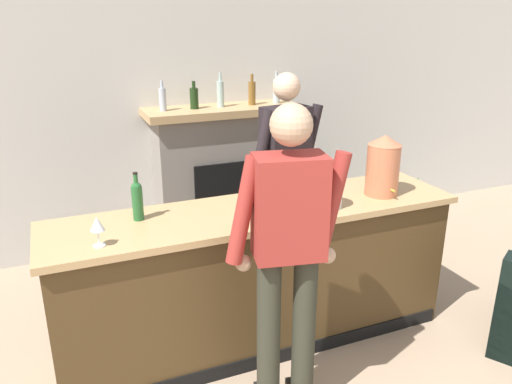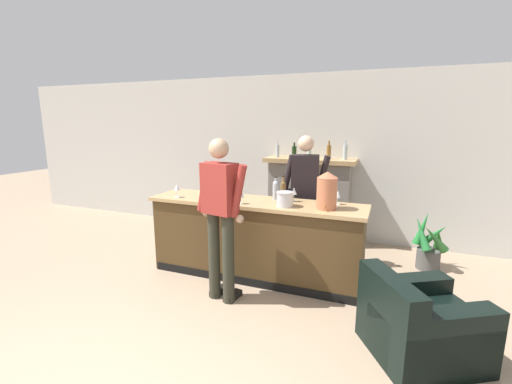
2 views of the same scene
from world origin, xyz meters
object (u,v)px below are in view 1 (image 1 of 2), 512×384
copper_dispenser (383,165)px  wine_glass_front_left (97,225)px  person_bartender (285,175)px  wine_bottle_riesling_slim (137,199)px  fireplace_stone (224,176)px  wine_glass_by_dispenser (256,203)px  person_customer (288,256)px  wine_glass_front_right (311,176)px  potted_plant_corner (405,206)px  wine_glass_near_bucket (370,167)px  ice_bucket_steel (328,194)px  wine_bottle_chardonnay_pale (277,177)px  wine_bottle_cabernet_heavy (300,178)px

copper_dispenser → wine_glass_front_left: bearing=-176.8°
person_bartender → wine_bottle_riesling_slim: bearing=-158.3°
fireplace_stone → wine_glass_by_dispenser: bearing=-102.9°
copper_dispenser → person_customer: bearing=-149.0°
person_customer → wine_glass_front_right: person_customer is taller
person_customer → person_bartender: 1.43m
potted_plant_corner → wine_glass_near_bucket: wine_glass_near_bucket is taller
person_customer → wine_bottle_riesling_slim: size_ratio=5.92×
person_bartender → ice_bucket_steel: bearing=-94.1°
ice_bucket_steel → wine_glass_front_right: 0.29m
potted_plant_corner → wine_glass_by_dispenser: bearing=-149.9°
person_customer → wine_glass_front_left: bearing=150.5°
person_bartender → wine_glass_front_left: size_ratio=10.54×
ice_bucket_steel → wine_bottle_chardonnay_pale: 0.39m
wine_glass_front_right → wine_bottle_riesling_slim: bearing=-178.7°
person_customer → wine_glass_near_bucket: bearing=38.2°
fireplace_stone → wine_bottle_riesling_slim: 1.92m
potted_plant_corner → wine_glass_front_left: size_ratio=4.50×
potted_plant_corner → person_customer: (-2.23, -1.77, 0.68)m
potted_plant_corner → wine_glass_front_left: (-3.13, -1.26, 0.80)m
wine_glass_front_right → wine_glass_front_left: size_ratio=1.05×
fireplace_stone → wine_glass_near_bucket: fireplace_stone is taller
person_bartender → wine_bottle_cabernet_heavy: size_ratio=5.55×
person_bartender → ice_bucket_steel: size_ratio=8.91×
ice_bucket_steel → wine_glass_front_right: (0.03, 0.28, 0.04)m
wine_bottle_chardonnay_pale → fireplace_stone: bearing=85.7°
potted_plant_corner → wine_glass_front_left: bearing=-158.0°
person_customer → wine_glass_by_dispenser: bearing=87.2°
fireplace_stone → wine_glass_by_dispenser: size_ratio=9.96×
copper_dispenser → wine_bottle_cabernet_heavy: bearing=163.7°
copper_dispenser → wine_glass_front_right: copper_dispenser is taller
wine_bottle_chardonnay_pale → wine_glass_near_bucket: bearing=-0.0°
wine_glass_front_right → wine_glass_front_left: bearing=-167.7°
wine_bottle_riesling_slim → wine_bottle_cabernet_heavy: wine_bottle_cabernet_heavy is taller
wine_bottle_riesling_slim → wine_glass_by_dispenser: wine_bottle_riesling_slim is taller
potted_plant_corner → ice_bucket_steel: bearing=-144.0°
person_bartender → wine_glass_front_left: person_bartender is taller
wine_glass_near_bucket → person_customer: bearing=-141.8°
person_bartender → wine_glass_near_bucket: (0.50, -0.42, 0.12)m
wine_glass_by_dispenser → ice_bucket_steel: bearing=6.7°
person_bartender → wine_glass_front_left: (-1.50, -0.79, 0.13)m
wine_glass_near_bucket → wine_bottle_riesling_slim: bearing=-177.6°
fireplace_stone → potted_plant_corner: size_ratio=2.22×
person_bartender → fireplace_stone: bearing=99.0°
fireplace_stone → person_customer: size_ratio=0.94×
person_customer → wine_bottle_riesling_slim: (-0.63, 0.80, 0.13)m
wine_bottle_riesling_slim → copper_dispenser: bearing=-6.5°
fireplace_stone → wine_bottle_cabernet_heavy: fireplace_stone is taller
person_customer → wine_glass_front_right: size_ratio=10.10×
person_bartender → wine_glass_by_dispenser: person_bartender is taller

